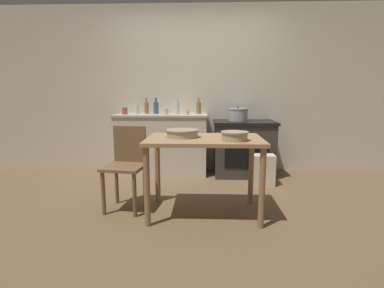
# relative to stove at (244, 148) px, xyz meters

# --- Properties ---
(ground_plane) EXTENTS (14.00, 14.00, 0.00)m
(ground_plane) POSITION_rel_stove_xyz_m (-0.74, -1.24, -0.41)
(ground_plane) COLOR brown
(wall_back) EXTENTS (8.00, 0.07, 2.55)m
(wall_back) POSITION_rel_stove_xyz_m (-0.74, 0.35, 0.87)
(wall_back) COLOR beige
(wall_back) RESTS_ON ground_plane
(counter_cabinet) EXTENTS (1.39, 0.57, 0.91)m
(counter_cabinet) POSITION_rel_stove_xyz_m (-1.24, 0.04, 0.05)
(counter_cabinet) COLOR beige
(counter_cabinet) RESTS_ON ground_plane
(stove) EXTENTS (0.90, 0.66, 0.81)m
(stove) POSITION_rel_stove_xyz_m (0.00, 0.00, 0.00)
(stove) COLOR #38332D
(stove) RESTS_ON ground_plane
(work_table) EXTENTS (1.14, 0.73, 0.79)m
(work_table) POSITION_rel_stove_xyz_m (-0.59, -1.52, 0.26)
(work_table) COLOR #A87F56
(work_table) RESTS_ON ground_plane
(chair) EXTENTS (0.45, 0.45, 0.87)m
(chair) POSITION_rel_stove_xyz_m (-1.41, -1.38, 0.07)
(chair) COLOR brown
(chair) RESTS_ON ground_plane
(flour_sack) EXTENTS (0.30, 0.21, 0.41)m
(flour_sack) POSITION_rel_stove_xyz_m (0.20, -0.52, -0.20)
(flour_sack) COLOR beige
(flour_sack) RESTS_ON ground_plane
(stock_pot) EXTENTS (0.30, 0.30, 0.21)m
(stock_pot) POSITION_rel_stove_xyz_m (-0.09, 0.04, 0.50)
(stock_pot) COLOR #A8A8AD
(stock_pot) RESTS_ON stove
(mixing_bowl_large) EXTENTS (0.33, 0.33, 0.08)m
(mixing_bowl_large) POSITION_rel_stove_xyz_m (-0.81, -1.48, 0.42)
(mixing_bowl_large) COLOR tan
(mixing_bowl_large) RESTS_ON work_table
(mixing_bowl_small) EXTENTS (0.26, 0.26, 0.08)m
(mixing_bowl_small) POSITION_rel_stove_xyz_m (-0.31, -1.67, 0.43)
(mixing_bowl_small) COLOR tan
(mixing_bowl_small) RESTS_ON work_table
(bottle_far_left) EXTENTS (0.08, 0.08, 0.24)m
(bottle_far_left) POSITION_rel_stove_xyz_m (-1.33, 0.11, 0.59)
(bottle_far_left) COLOR #3D5675
(bottle_far_left) RESTS_ON counter_cabinet
(bottle_left) EXTENTS (0.08, 0.08, 0.26)m
(bottle_left) POSITION_rel_stove_xyz_m (-1.01, 0.07, 0.60)
(bottle_left) COLOR silver
(bottle_left) RESTS_ON counter_cabinet
(bottle_mid_left) EXTENTS (0.07, 0.07, 0.24)m
(bottle_mid_left) POSITION_rel_stove_xyz_m (-1.48, 0.16, 0.59)
(bottle_mid_left) COLOR olive
(bottle_mid_left) RESTS_ON counter_cabinet
(bottle_center_left) EXTENTS (0.07, 0.07, 0.17)m
(bottle_center_left) POSITION_rel_stove_xyz_m (-1.64, 0.16, 0.56)
(bottle_center_left) COLOR silver
(bottle_center_left) RESTS_ON counter_cabinet
(bottle_center) EXTENTS (0.07, 0.07, 0.24)m
(bottle_center) POSITION_rel_stove_xyz_m (-0.68, 0.16, 0.59)
(bottle_center) COLOR olive
(bottle_center) RESTS_ON counter_cabinet
(cup_center_right) EXTENTS (0.07, 0.07, 0.09)m
(cup_center_right) POSITION_rel_stove_xyz_m (-1.15, -0.06, 0.55)
(cup_center_right) COLOR beige
(cup_center_right) RESTS_ON counter_cabinet
(cup_mid_right) EXTENTS (0.07, 0.07, 0.08)m
(cup_mid_right) POSITION_rel_stove_xyz_m (-0.85, 0.01, 0.54)
(cup_mid_right) COLOR beige
(cup_mid_right) RESTS_ON counter_cabinet
(cup_right) EXTENTS (0.08, 0.08, 0.10)m
(cup_right) POSITION_rel_stove_xyz_m (-1.78, -0.00, 0.55)
(cup_right) COLOR #B74C42
(cup_right) RESTS_ON counter_cabinet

